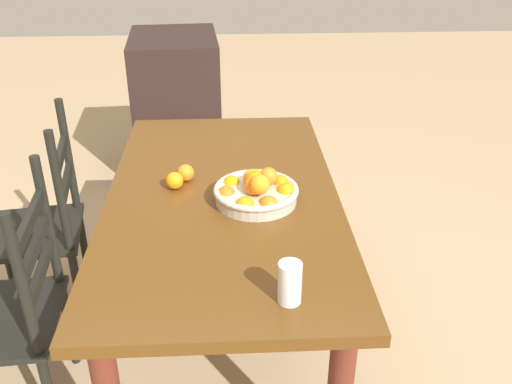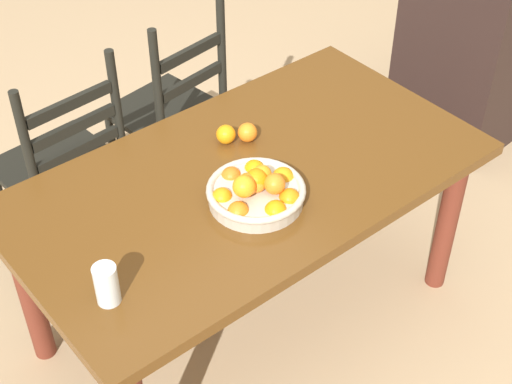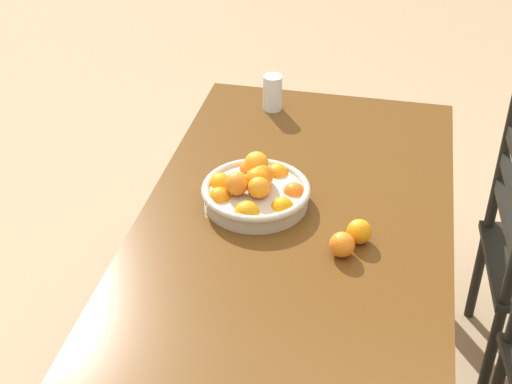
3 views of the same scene
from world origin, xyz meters
name	(u,v)px [view 2 (image 2 of 3)]	position (x,y,z in m)	size (l,w,h in m)	color
ground_plane	(249,314)	(0.00, 0.00, 0.00)	(12.00, 12.00, 0.00)	tan
dining_table	(248,196)	(0.00, 0.00, 0.63)	(1.63, 0.90, 0.73)	#5A3614
chair_near_window	(172,113)	(0.22, 0.81, 0.45)	(0.48, 0.48, 0.98)	black
chair_by_cabinet	(64,167)	(-0.33, 0.77, 0.45)	(0.48, 0.48, 0.96)	black
cabinet	(482,41)	(1.75, 0.32, 0.47)	(0.71, 0.56, 0.95)	black
fruit_bowl	(256,191)	(-0.07, -0.13, 0.77)	(0.32, 0.32, 0.14)	#BFB6A4
orange_loose_0	(248,132)	(0.12, 0.15, 0.76)	(0.07, 0.07, 0.07)	orange
orange_loose_1	(226,134)	(0.05, 0.19, 0.76)	(0.07, 0.07, 0.07)	orange
drinking_glass	(107,284)	(-0.66, -0.19, 0.79)	(0.07, 0.07, 0.13)	silver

